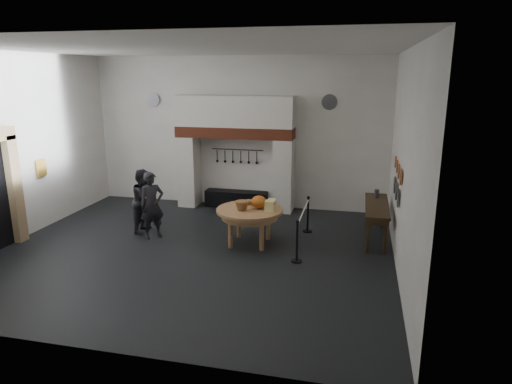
% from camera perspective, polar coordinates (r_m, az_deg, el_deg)
% --- Properties ---
extents(floor, '(9.00, 8.00, 0.02)m').
position_cam_1_polar(floor, '(10.73, -7.79, -7.36)').
color(floor, black).
rests_on(floor, ground).
extents(ceiling, '(9.00, 8.00, 0.02)m').
position_cam_1_polar(ceiling, '(9.97, -8.72, 17.38)').
color(ceiling, silver).
rests_on(ceiling, wall_back).
extents(wall_back, '(9.00, 0.02, 4.50)m').
position_cam_1_polar(wall_back, '(13.87, -2.26, 7.41)').
color(wall_back, white).
rests_on(wall_back, floor).
extents(wall_front, '(9.00, 0.02, 4.50)m').
position_cam_1_polar(wall_front, '(6.64, -20.67, -1.59)').
color(wall_front, white).
rests_on(wall_front, floor).
extents(wall_left, '(0.02, 8.00, 4.50)m').
position_cam_1_polar(wall_left, '(12.45, -28.01, 4.88)').
color(wall_left, white).
rests_on(wall_left, floor).
extents(wall_right, '(0.02, 8.00, 4.50)m').
position_cam_1_polar(wall_right, '(9.48, 18.11, 3.30)').
color(wall_right, white).
rests_on(wall_right, floor).
extents(chimney_pier_left, '(0.55, 0.70, 2.15)m').
position_cam_1_polar(chimney_pier_left, '(14.20, -8.34, 2.62)').
color(chimney_pier_left, silver).
rests_on(chimney_pier_left, floor).
extents(chimney_pier_right, '(0.55, 0.70, 2.15)m').
position_cam_1_polar(chimney_pier_right, '(13.43, 3.48, 2.06)').
color(chimney_pier_right, silver).
rests_on(chimney_pier_right, floor).
extents(hearth_brick_band, '(3.50, 0.72, 0.32)m').
position_cam_1_polar(hearth_brick_band, '(13.53, -2.66, 7.48)').
color(hearth_brick_band, '#9E442B').
rests_on(hearth_brick_band, chimney_pier_left).
extents(chimney_hood, '(3.50, 0.70, 0.90)m').
position_cam_1_polar(chimney_hood, '(13.47, -2.69, 10.05)').
color(chimney_hood, silver).
rests_on(chimney_hood, hearth_brick_band).
extents(iron_range, '(1.90, 0.45, 0.50)m').
position_cam_1_polar(iron_range, '(14.01, -2.48, -0.88)').
color(iron_range, black).
rests_on(iron_range, floor).
extents(utensil_rail, '(1.60, 0.02, 0.02)m').
position_cam_1_polar(utensil_rail, '(13.87, -2.33, 5.32)').
color(utensil_rail, black).
rests_on(utensil_rail, wall_back).
extents(door_jamb_far, '(0.22, 0.30, 2.60)m').
position_cam_1_polar(door_jamb_far, '(12.33, -27.95, 0.27)').
color(door_jamb_far, tan).
rests_on(door_jamb_far, floor).
extents(wall_plaque, '(0.05, 0.34, 0.44)m').
position_cam_1_polar(wall_plaque, '(13.13, -25.26, 2.72)').
color(wall_plaque, gold).
rests_on(wall_plaque, wall_left).
extents(work_table, '(1.93, 1.93, 0.07)m').
position_cam_1_polar(work_table, '(10.84, -0.79, -2.29)').
color(work_table, tan).
rests_on(work_table, floor).
extents(pumpkin, '(0.36, 0.36, 0.31)m').
position_cam_1_polar(pumpkin, '(10.83, 0.36, -1.25)').
color(pumpkin, '#C34E1B').
rests_on(pumpkin, work_table).
extents(cheese_block_big, '(0.22, 0.22, 0.24)m').
position_cam_1_polar(cheese_block_big, '(10.64, 1.76, -1.74)').
color(cheese_block_big, '#E6DC89').
rests_on(cheese_block_big, work_table).
extents(cheese_block_small, '(0.18, 0.18, 0.20)m').
position_cam_1_polar(cheese_block_small, '(10.93, 1.96, -1.40)').
color(cheese_block_small, '#E2DA87').
rests_on(cheese_block_small, work_table).
extents(wicker_basket, '(0.39, 0.39, 0.22)m').
position_cam_1_polar(wicker_basket, '(10.69, -1.77, -1.72)').
color(wicker_basket, brown).
rests_on(wicker_basket, work_table).
extents(bread_loaf, '(0.31, 0.18, 0.13)m').
position_cam_1_polar(bread_loaf, '(11.16, -0.87, -1.25)').
color(bread_loaf, '#AD723D').
rests_on(bread_loaf, work_table).
extents(visitor_near, '(0.71, 0.72, 1.67)m').
position_cam_1_polar(visitor_near, '(11.54, -12.87, -1.62)').
color(visitor_near, black).
rests_on(visitor_near, floor).
extents(visitor_far, '(0.64, 0.81, 1.64)m').
position_cam_1_polar(visitor_far, '(12.06, -13.76, -1.05)').
color(visitor_far, black).
rests_on(visitor_far, floor).
extents(side_table, '(0.55, 2.20, 0.06)m').
position_cam_1_polar(side_table, '(11.49, 14.88, -1.65)').
color(side_table, '#3D2B16').
rests_on(side_table, floor).
extents(pewter_jug, '(0.12, 0.12, 0.22)m').
position_cam_1_polar(pewter_jug, '(12.03, 14.85, -0.22)').
color(pewter_jug, '#434347').
rests_on(pewter_jug, side_table).
extents(copper_pan_a, '(0.03, 0.34, 0.34)m').
position_cam_1_polar(copper_pan_a, '(9.73, 17.64, 1.81)').
color(copper_pan_a, '#C6662D').
rests_on(copper_pan_a, wall_right).
extents(copper_pan_b, '(0.03, 0.32, 0.32)m').
position_cam_1_polar(copper_pan_b, '(10.27, 17.42, 2.47)').
color(copper_pan_b, '#C6662D').
rests_on(copper_pan_b, wall_right).
extents(copper_pan_c, '(0.03, 0.30, 0.30)m').
position_cam_1_polar(copper_pan_c, '(10.81, 17.22, 3.07)').
color(copper_pan_c, '#C6662D').
rests_on(copper_pan_c, wall_right).
extents(copper_pan_d, '(0.03, 0.28, 0.28)m').
position_cam_1_polar(copper_pan_d, '(11.35, 17.04, 3.61)').
color(copper_pan_d, '#C6662D').
rests_on(copper_pan_d, wall_right).
extents(pewter_plate_left, '(0.03, 0.40, 0.40)m').
position_cam_1_polar(pewter_plate_left, '(10.04, 17.34, -0.72)').
color(pewter_plate_left, '#4C4C51').
rests_on(pewter_plate_left, wall_right).
extents(pewter_plate_mid, '(0.03, 0.40, 0.40)m').
position_cam_1_polar(pewter_plate_mid, '(10.62, 17.13, 0.11)').
color(pewter_plate_mid, '#4C4C51').
rests_on(pewter_plate_mid, wall_right).
extents(pewter_plate_right, '(0.03, 0.40, 0.40)m').
position_cam_1_polar(pewter_plate_right, '(11.21, 16.93, 0.87)').
color(pewter_plate_right, '#4C4C51').
rests_on(pewter_plate_right, wall_right).
extents(pewter_plate_back_left, '(0.44, 0.03, 0.44)m').
position_cam_1_polar(pewter_plate_back_left, '(14.69, -12.76, 11.19)').
color(pewter_plate_back_left, '#4C4C51').
rests_on(pewter_plate_back_left, wall_back).
extents(pewter_plate_back_right, '(0.44, 0.03, 0.44)m').
position_cam_1_polar(pewter_plate_back_right, '(13.30, 9.17, 11.03)').
color(pewter_plate_back_right, '#4C4C51').
rests_on(pewter_plate_back_right, wall_back).
extents(barrier_post_near, '(0.05, 0.05, 0.90)m').
position_cam_1_polar(barrier_post_near, '(9.96, 5.15, -6.29)').
color(barrier_post_near, black).
rests_on(barrier_post_near, floor).
extents(barrier_post_far, '(0.05, 0.05, 0.90)m').
position_cam_1_polar(barrier_post_far, '(11.83, 6.50, -2.89)').
color(barrier_post_far, black).
rests_on(barrier_post_far, floor).
extents(barrier_rope, '(0.04, 2.00, 0.04)m').
position_cam_1_polar(barrier_rope, '(10.76, 5.94, -2.43)').
color(barrier_rope, silver).
rests_on(barrier_rope, barrier_post_near).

